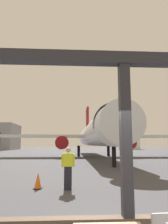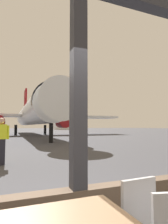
{
  "view_description": "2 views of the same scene",
  "coord_description": "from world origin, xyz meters",
  "px_view_note": "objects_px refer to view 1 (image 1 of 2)",
  "views": [
    {
      "loc": [
        -1.02,
        -4.0,
        1.87
      ],
      "look_at": [
        -0.31,
        8.43,
        3.77
      ],
      "focal_mm": 34.08,
      "sensor_mm": 36.0,
      "label": 1
    },
    {
      "loc": [
        -0.89,
        -2.45,
        1.42
      ],
      "look_at": [
        4.97,
        12.27,
        2.64
      ],
      "focal_mm": 30.1,
      "sensor_mm": 36.0,
      "label": 2
    }
  ],
  "objects_px": {
    "airplane": "(95,134)",
    "fuel_storage_tank": "(129,142)",
    "ground_crew_worker": "(68,168)",
    "traffic_cone": "(38,181)"
  },
  "relations": [
    {
      "from": "airplane",
      "to": "fuel_storage_tank",
      "type": "bearing_deg",
      "value": 69.6
    },
    {
      "from": "ground_crew_worker",
      "to": "traffic_cone",
      "type": "distance_m",
      "value": 1.44
    },
    {
      "from": "ground_crew_worker",
      "to": "traffic_cone",
      "type": "height_order",
      "value": "ground_crew_worker"
    },
    {
      "from": "fuel_storage_tank",
      "to": "traffic_cone",
      "type": "bearing_deg",
      "value": -108.01
    },
    {
      "from": "airplane",
      "to": "fuel_storage_tank",
      "type": "distance_m",
      "value": 54.66
    },
    {
      "from": "ground_crew_worker",
      "to": "traffic_cone",
      "type": "xyz_separation_m",
      "value": [
        -1.28,
        0.3,
        -0.58
      ]
    },
    {
      "from": "ground_crew_worker",
      "to": "fuel_storage_tank",
      "type": "xyz_separation_m",
      "value": [
        22.73,
        74.14,
        1.75
      ]
    },
    {
      "from": "ground_crew_worker",
      "to": "fuel_storage_tank",
      "type": "height_order",
      "value": "fuel_storage_tank"
    },
    {
      "from": "fuel_storage_tank",
      "to": "ground_crew_worker",
      "type": "bearing_deg",
      "value": -107.04
    },
    {
      "from": "ground_crew_worker",
      "to": "fuel_storage_tank",
      "type": "bearing_deg",
      "value": 72.96
    }
  ]
}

